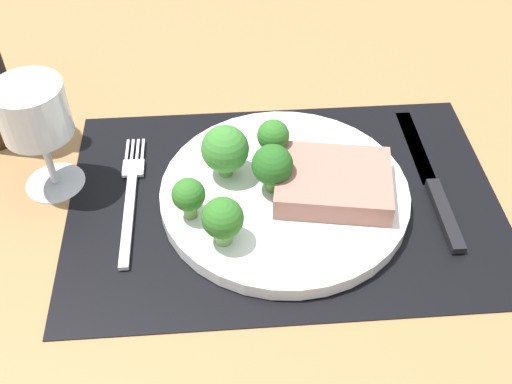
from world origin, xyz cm
name	(u,v)px	position (x,y,z in cm)	size (l,w,h in cm)	color
ground_plane	(284,210)	(0.00, 0.00, -1.50)	(140.00, 110.00, 3.00)	#996D42
placemat	(284,200)	(0.00, 0.00, 0.15)	(46.30, 31.46, 0.30)	black
plate	(284,194)	(0.00, 0.00, 1.10)	(26.53, 26.53, 1.60)	white
steak	(333,182)	(4.95, -0.79, 3.22)	(11.90, 9.35, 2.63)	#9E6B5B
broccoli_back_left	(273,137)	(-0.86, 4.62, 5.16)	(3.52, 3.52, 5.25)	#5B8942
broccoli_near_fork	(189,196)	(-9.95, -3.16, 4.74)	(3.39, 3.39, 4.69)	#5B8942
broccoli_front_edge	(225,149)	(-6.10, 2.79, 5.36)	(5.09, 5.09, 6.07)	#6B994C
broccoli_center	(272,165)	(-1.37, 0.06, 5.32)	(4.31, 4.31, 5.65)	#5B8942
broccoli_near_steak	(223,219)	(-6.71, -6.73, 4.97)	(4.09, 4.09, 5.28)	#6B994C
fork	(131,196)	(-16.54, 1.42, 0.55)	(2.40, 19.20, 0.50)	silver
knife	(433,185)	(16.50, 0.53, 0.60)	(1.80, 23.00, 0.80)	black
wine_glass	(34,117)	(-25.09, 4.53, 9.41)	(7.19, 7.19, 13.08)	silver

